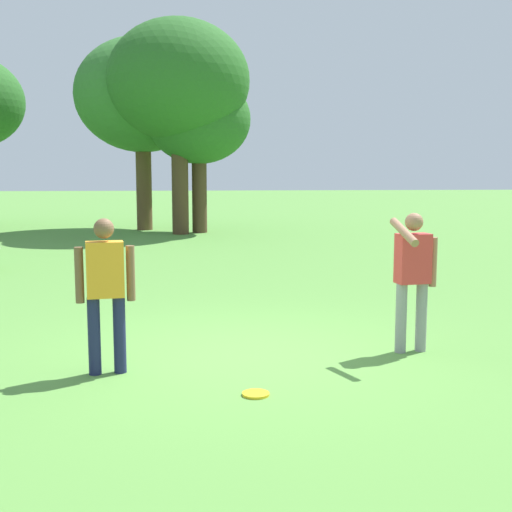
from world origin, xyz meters
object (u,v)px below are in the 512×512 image
object	(u,v)px
person_catcher	(106,285)
tree_slender_mid	(179,82)
tree_back_left	(199,121)
person_thrower	(413,271)
tree_far_right	(142,96)
frisbee	(256,394)

from	to	relation	value
person_catcher	tree_slender_mid	world-z (taller)	tree_slender_mid
tree_slender_mid	tree_back_left	xyz separation A→B (m)	(0.63, 0.46, -1.21)
person_thrower	person_catcher	distance (m)	3.49
person_catcher	tree_far_right	world-z (taller)	tree_far_right
person_thrower	tree_back_left	xyz separation A→B (m)	(-2.43, 15.23, 2.77)
person_thrower	tree_slender_mid	world-z (taller)	tree_slender_mid
person_thrower	frisbee	distance (m)	2.57
person_thrower	person_catcher	world-z (taller)	same
tree_back_left	person_thrower	bearing A→B (deg)	-80.95
person_catcher	tree_far_right	distance (m)	17.44
person_catcher	tree_back_left	bearing A→B (deg)	86.28
person_catcher	frisbee	distance (m)	1.95
person_thrower	frisbee	size ratio (longest dim) A/B	6.26
tree_slender_mid	tree_back_left	distance (m)	1.44
person_thrower	tree_slender_mid	xyz separation A→B (m)	(-3.06, 14.77, 3.98)
tree_far_right	tree_back_left	distance (m)	2.49
person_catcher	tree_far_right	size ratio (longest dim) A/B	0.25
tree_back_left	frisbee	bearing A→B (deg)	-88.38
frisbee	tree_far_right	distance (m)	18.60
person_catcher	tree_back_left	world-z (taller)	tree_back_left
tree_far_right	tree_slender_mid	xyz separation A→B (m)	(1.31, -1.70, 0.28)
tree_back_left	tree_far_right	bearing A→B (deg)	147.39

